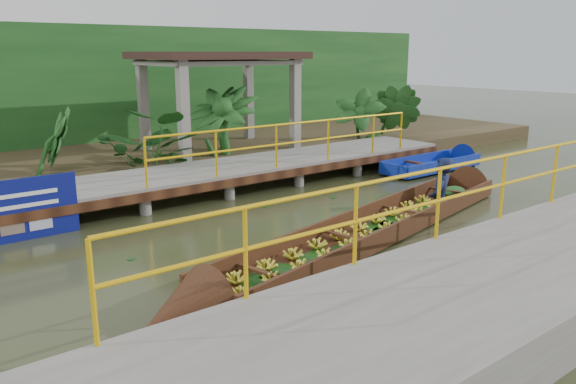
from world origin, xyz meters
TOP-DOWN VIEW (x-y plane):
  - ground at (0.00, 0.00)m, footprint 80.00×80.00m
  - land_strip at (0.00, 7.50)m, footprint 30.00×8.00m
  - far_dock at (0.02, 3.43)m, footprint 16.00×2.06m
  - near_dock at (1.00, -4.20)m, footprint 18.00×2.40m
  - pavilion at (3.00, 6.30)m, footprint 4.40×3.00m
  - foliage_backdrop at (0.00, 10.00)m, footprint 30.00×0.80m
  - vendor_boat at (2.13, -1.00)m, footprint 10.06×3.05m
  - moored_blue_boat at (7.88, 1.85)m, footprint 3.70×1.03m
  - tropical_plants at (2.25, 5.30)m, footprint 14.21×1.21m

SIDE VIEW (x-z plane):
  - ground at x=0.00m, z-range 0.00..0.00m
  - moored_blue_boat at x=7.88m, z-range -0.28..0.60m
  - land_strip at x=0.00m, z-range 0.00..0.45m
  - vendor_boat at x=2.13m, z-range -0.89..1.44m
  - near_dock at x=1.00m, z-range -0.56..1.16m
  - far_dock at x=0.02m, z-range -0.35..1.30m
  - tropical_plants at x=2.25m, z-range 0.45..1.97m
  - foliage_backdrop at x=0.00m, z-range 0.00..4.00m
  - pavilion at x=3.00m, z-range 1.32..4.32m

